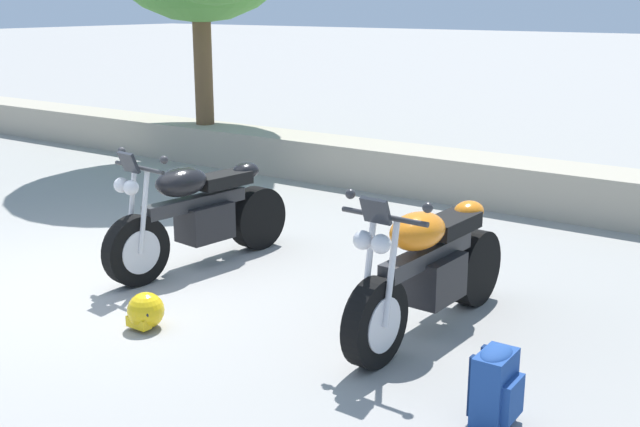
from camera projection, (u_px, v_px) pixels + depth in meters
ground_plane at (81, 285)px, 6.89m from camera, size 120.00×120.00×0.00m
stone_wall at (371, 165)px, 10.60m from camera, size 36.00×0.80×0.55m
motorcycle_black_near_left at (198, 215)px, 7.29m from camera, size 0.67×2.06×1.18m
motorcycle_orange_centre at (428, 271)px, 5.79m from camera, size 0.67×2.06×1.18m
rider_backpack at (496, 385)px, 4.59m from camera, size 0.26×0.30×0.47m
rider_helmet at (145, 311)px, 5.95m from camera, size 0.28×0.28×0.28m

